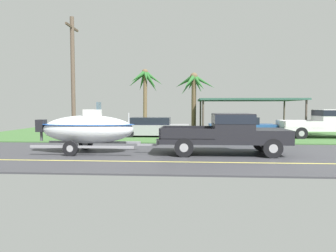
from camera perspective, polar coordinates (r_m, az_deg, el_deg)
name	(u,v)px	position (r m, az deg, el deg)	size (l,w,h in m)	color
ground	(223,137)	(21.91, 10.31, -2.00)	(36.00, 22.00, 0.11)	#38383D
pickup_truck_towing	(231,131)	(13.77, 11.71, -0.97)	(5.75, 2.13, 1.80)	black
boat_on_trailer	(88,129)	(14.39, -14.76, -0.55)	(5.55, 2.15, 2.30)	gray
parked_pickup_background	(330,122)	(22.92, 27.95, 0.58)	(5.98, 2.02, 1.93)	silver
parked_sedan_near	(241,127)	(22.27, 13.44, -0.19)	(4.57, 1.92, 1.38)	#234C89
parked_sedan_far	(154,127)	(21.21, -2.72, -0.27)	(4.77, 1.83, 1.38)	#99999E
carport_awning	(248,100)	(25.06, 14.63, 4.64)	(7.73, 5.47, 2.73)	#4C4238
palm_tree_near_left	(145,83)	(27.28, -4.25, 7.98)	(3.28, 3.26, 5.45)	brown
palm_tree_mid	(193,87)	(25.91, 4.71, 7.19)	(3.52, 3.61, 4.98)	brown
utility_pole	(73,78)	(19.07, -17.32, 8.62)	(0.24, 1.80, 7.34)	brown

